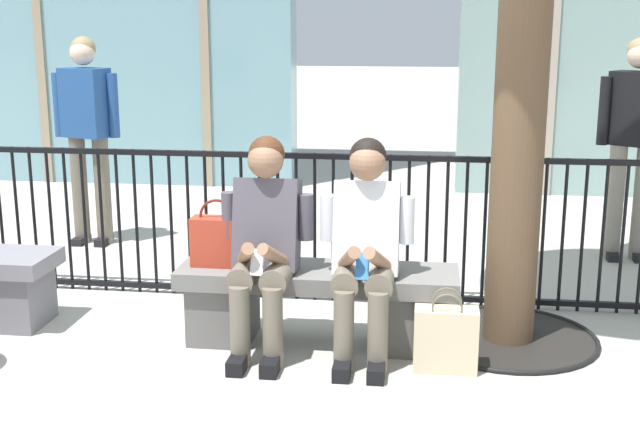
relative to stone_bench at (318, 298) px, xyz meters
The scene contains 9 objects.
ground_plane 0.27m from the stone_bench, ahead, with size 60.00×60.00×0.00m, color #B2ADA3.
stone_bench is the anchor object (origin of this frame).
seated_person_with_phone 0.49m from the stone_bench, 155.44° to the right, with size 0.52×0.66×1.21m.
seated_person_companion 0.49m from the stone_bench, 24.56° to the right, with size 0.52×0.66×1.21m.
handbag_on_bench 0.67m from the stone_bench, behind, with size 0.30×0.14×0.39m.
shopping_bag 0.79m from the stone_bench, 21.80° to the right, with size 0.34×0.16×0.45m.
bystander_at_railing 3.01m from the stone_bench, 138.10° to the left, with size 0.55×0.33×1.71m.
bystander_further_back 3.08m from the stone_bench, 43.65° to the left, with size 0.55×0.40×1.71m.
plaza_railing 0.79m from the stone_bench, 90.00° to the left, with size 8.60×0.04×1.00m.
Camera 1 is at (0.61, -4.46, 1.83)m, focal length 46.21 mm.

